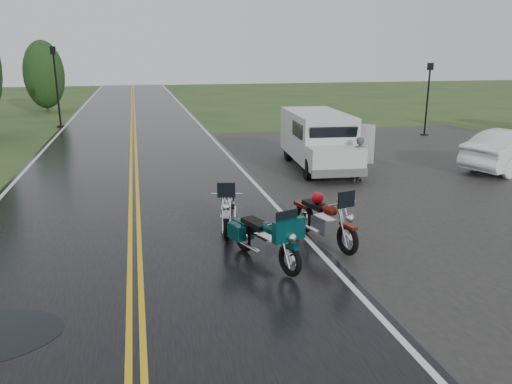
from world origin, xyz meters
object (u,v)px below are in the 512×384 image
at_px(motorcycle_red, 348,227).
at_px(lamp_post_far_right, 427,100).
at_px(motorcycle_silver, 226,216).
at_px(person_at_van, 358,160).
at_px(van_white, 309,150).
at_px(motorcycle_teal, 290,247).
at_px(lamp_post_far_left, 57,87).

xyz_separation_m(motorcycle_red, lamp_post_far_right, (10.28, 13.85, 1.17)).
bearing_deg(motorcycle_silver, person_at_van, 53.01).
relative_size(van_white, person_at_van, 3.59).
distance_m(motorcycle_silver, lamp_post_far_right, 17.72).
xyz_separation_m(motorcycle_red, person_at_van, (2.88, 5.79, 0.07)).
height_order(motorcycle_teal, motorcycle_silver, motorcycle_silver).
relative_size(motorcycle_red, motorcycle_silver, 1.03).
bearing_deg(person_at_van, lamp_post_far_left, -62.16).
relative_size(motorcycle_teal, lamp_post_far_right, 0.59).
bearing_deg(person_at_van, motorcycle_teal, 48.28).
xyz_separation_m(motorcycle_red, motorcycle_silver, (-2.27, 1.39, -0.02)).
bearing_deg(lamp_post_far_left, motorcycle_teal, -72.70).
relative_size(motorcycle_red, person_at_van, 1.54).
xyz_separation_m(motorcycle_silver, van_white, (3.65, 4.96, 0.39)).
height_order(motorcycle_silver, van_white, van_white).
bearing_deg(motorcycle_teal, motorcycle_red, 4.69).
bearing_deg(person_at_van, lamp_post_far_right, -140.54).
bearing_deg(lamp_post_far_right, lamp_post_far_left, 158.19).
bearing_deg(van_white, lamp_post_far_right, 45.21).
bearing_deg(motorcycle_red, motorcycle_silver, 134.68).
xyz_separation_m(motorcycle_silver, lamp_post_far_left, (-6.02, 19.89, 1.61)).
height_order(motorcycle_teal, van_white, van_white).
bearing_deg(van_white, lamp_post_far_left, 128.07).
relative_size(motorcycle_teal, lamp_post_far_left, 0.48).
bearing_deg(motorcycle_teal, van_white, 47.24).
relative_size(motorcycle_teal, motorcycle_silver, 0.99).
bearing_deg(motorcycle_silver, lamp_post_far_left, 119.41).
distance_m(motorcycle_red, motorcycle_teal, 1.61).
bearing_deg(motorcycle_red, motorcycle_teal, -168.23).
distance_m(motorcycle_red, lamp_post_far_right, 17.29).
bearing_deg(lamp_post_far_left, person_at_van, -54.19).
xyz_separation_m(motorcycle_red, van_white, (1.38, 6.35, 0.37)).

